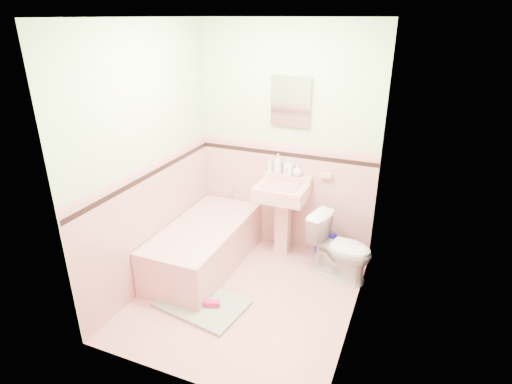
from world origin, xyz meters
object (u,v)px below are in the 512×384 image
at_px(toilet, 341,248).
at_px(soap_bottle_right, 297,170).
at_px(medicine_cabinet, 291,101).
at_px(shoe, 212,304).
at_px(soap_bottle_left, 278,164).
at_px(bathtub, 205,247).
at_px(soap_bottle_mid, 289,166).
at_px(sink, 281,221).
at_px(bucket, 326,249).

bearing_deg(toilet, soap_bottle_right, 73.34).
height_order(medicine_cabinet, soap_bottle_right, medicine_cabinet).
height_order(toilet, shoe, toilet).
height_order(soap_bottle_left, toilet, soap_bottle_left).
distance_m(bathtub, soap_bottle_mid, 1.26).
relative_size(bathtub, soap_bottle_mid, 7.71).
relative_size(sink, bucket, 3.07).
relative_size(bathtub, shoe, 10.95).
relative_size(soap_bottle_left, toilet, 0.34).
bearing_deg(shoe, soap_bottle_left, 62.76).
bearing_deg(soap_bottle_mid, medicine_cabinet, 117.89).
distance_m(soap_bottle_mid, bucket, 1.00).
bearing_deg(sink, bathtub, -142.07).
xyz_separation_m(soap_bottle_mid, bucket, (0.48, -0.11, -0.86)).
bearing_deg(bathtub, soap_bottle_mid, 45.58).
bearing_deg(bathtub, soap_bottle_left, 51.47).
height_order(medicine_cabinet, toilet, medicine_cabinet).
relative_size(soap_bottle_left, bucket, 0.81).
bearing_deg(bucket, toilet, -50.15).
distance_m(bathtub, soap_bottle_right, 1.30).
relative_size(bathtub, soap_bottle_left, 6.75).
height_order(soap_bottle_right, shoe, soap_bottle_right).
bearing_deg(soap_bottle_left, medicine_cabinet, 14.67).
distance_m(bathtub, shoe, 0.77).
height_order(bathtub, sink, sink).
xyz_separation_m(soap_bottle_right, bucket, (0.39, -0.11, -0.83)).
distance_m(soap_bottle_right, bucket, 0.93).
distance_m(bathtub, bucket, 1.33).
relative_size(soap_bottle_right, toilet, 0.20).
bearing_deg(medicine_cabinet, soap_bottle_right, -15.55).
bearing_deg(soap_bottle_left, sink, -57.51).
relative_size(soap_bottle_left, shoe, 1.62).
relative_size(medicine_cabinet, bucket, 1.77).
xyz_separation_m(medicine_cabinet, soap_bottle_mid, (0.02, -0.03, -0.70)).
bearing_deg(soap_bottle_right, sink, -120.91).
bearing_deg(soap_bottle_mid, soap_bottle_right, 0.00).
xyz_separation_m(sink, soap_bottle_left, (-0.11, 0.18, 0.59)).
relative_size(bucket, shoe, 2.01).
relative_size(sink, soap_bottle_mid, 4.35).
distance_m(toilet, shoe, 1.40).
distance_m(soap_bottle_mid, shoe, 1.66).
bearing_deg(sink, soap_bottle_left, 122.49).
bearing_deg(soap_bottle_right, bathtub, -137.97).
distance_m(sink, soap_bottle_right, 0.59).
bearing_deg(soap_bottle_mid, shoe, -101.62).
distance_m(sink, medicine_cabinet, 1.29).
height_order(medicine_cabinet, shoe, medicine_cabinet).
height_order(bathtub, shoe, bathtub).
bearing_deg(soap_bottle_mid, bucket, -12.80).
distance_m(medicine_cabinet, shoe, 2.15).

